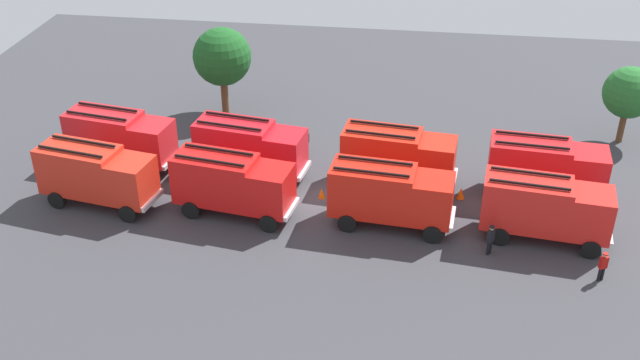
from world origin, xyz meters
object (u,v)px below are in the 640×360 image
fire_truck_3 (545,207)px  tree_1 (629,93)px  fire_truck_7 (546,166)px  tree_0 (222,57)px  fire_truck_0 (96,173)px  firefighter_3 (603,265)px  fire_truck_2 (390,193)px  firefighter_0 (491,238)px  traffic_cone_1 (322,193)px  fire_truck_5 (250,147)px  firefighter_4 (513,161)px  traffic_cone_0 (585,181)px  firefighter_1 (262,143)px  fire_truck_4 (120,136)px  firefighter_2 (306,140)px  fire_truck_6 (398,155)px  fire_truck_1 (233,182)px  traffic_cone_2 (461,193)px

fire_truck_3 → tree_1: tree_1 is taller
fire_truck_7 → tree_0: tree_0 is taller
fire_truck_0 → firefighter_3: fire_truck_0 is taller
fire_truck_2 → firefighter_0: (5.67, -2.12, -1.12)m
firefighter_3 → traffic_cone_1: 16.85m
fire_truck_0 → fire_truck_5: size_ratio=1.00×
fire_truck_2 → fire_truck_7: size_ratio=1.00×
fire_truck_2 → fire_truck_3: size_ratio=0.99×
fire_truck_0 → firefighter_4: bearing=26.4°
tree_1 → traffic_cone_1: 22.64m
firefighter_0 → traffic_cone_0: (6.43, 8.44, -0.75)m
fire_truck_5 → firefighter_1: bearing=95.4°
fire_truck_3 → firefighter_1: fire_truck_3 is taller
fire_truck_4 → traffic_cone_0: bearing=12.4°
fire_truck_3 → fire_truck_4: size_ratio=0.99×
fire_truck_5 → firefighter_2: bearing=60.0°
fire_truck_5 → firefighter_3: 22.20m
firefighter_0 → tree_0: size_ratio=0.27×
fire_truck_3 → tree_1: bearing=69.1°
fire_truck_5 → traffic_cone_1: fire_truck_5 is taller
firefighter_2 → firefighter_3: 21.25m
fire_truck_0 → fire_truck_6: bearing=25.5°
fire_truck_5 → fire_truck_6: same height
fire_truck_7 → firefighter_0: (-3.55, -6.65, -1.12)m
fire_truck_6 → tree_1: bearing=34.5°
fire_truck_1 → firefighter_4: bearing=32.1°
fire_truck_6 → traffic_cone_2: (4.05, -1.09, -1.79)m
firefighter_2 → tree_1: size_ratio=0.29×
fire_truck_0 → fire_truck_1: size_ratio=1.00×
fire_truck_5 → fire_truck_3: bearing=-5.9°
fire_truck_7 → tree_0: (-22.47, 9.08, 2.33)m
firefighter_4 → firefighter_3: bearing=-115.8°
fire_truck_7 → traffic_cone_1: size_ratio=11.26×
traffic_cone_0 → traffic_cone_2: traffic_cone_2 is taller
fire_truck_7 → firefighter_1: (-18.30, 2.81, -1.23)m
fire_truck_3 → firefighter_4: (-1.05, 7.34, -1.24)m
fire_truck_7 → firefighter_2: 15.93m
firefighter_0 → firefighter_3: size_ratio=1.06×
traffic_cone_0 → traffic_cone_2: bearing=-160.8°
fire_truck_3 → fire_truck_0: bearing=-173.4°
fire_truck_0 → firefighter_3: 29.22m
fire_truck_2 → traffic_cone_1: 5.28m
traffic_cone_1 → fire_truck_0: bearing=-168.9°
firefighter_1 → firefighter_2: bearing=-112.1°
fire_truck_7 → firefighter_2: (-15.44, 3.71, -1.27)m
firefighter_2 → fire_truck_4: bearing=124.6°
firefighter_0 → traffic_cone_2: bearing=-38.8°
firefighter_2 → firefighter_4: 13.87m
fire_truck_0 → firefighter_3: (28.98, -3.52, -1.19)m
fire_truck_1 → firefighter_0: size_ratio=4.10×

